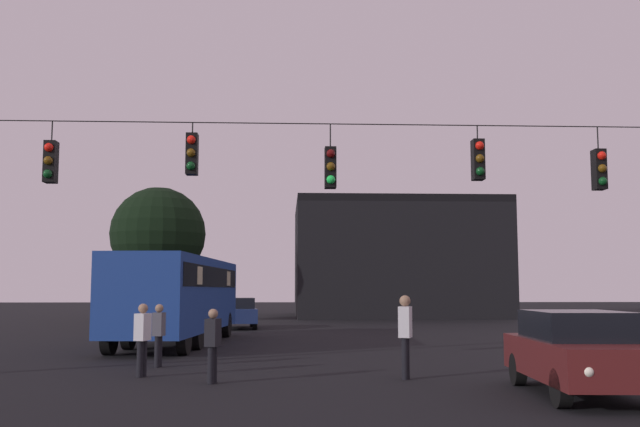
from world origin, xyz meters
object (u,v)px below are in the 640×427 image
(pedestrian_near_bus, at_px, (159,332))
(tree_left_silhouette, at_px, (158,234))
(city_bus, at_px, (179,291))
(car_far_left, at_px, (238,312))
(pedestrian_crossing_right, at_px, (405,331))
(pedestrian_crossing_center, at_px, (213,342))
(car_near_right, at_px, (579,351))
(pedestrian_crossing_left, at_px, (142,336))

(pedestrian_near_bus, relative_size, tree_left_silhouette, 0.19)
(city_bus, bearing_deg, car_far_left, 82.45)
(tree_left_silhouette, bearing_deg, pedestrian_crossing_right, -70.05)
(pedestrian_crossing_center, bearing_deg, pedestrian_crossing_right, 7.24)
(pedestrian_crossing_center, distance_m, tree_left_silhouette, 30.09)
(city_bus, relative_size, pedestrian_crossing_right, 6.22)
(pedestrian_near_bus, bearing_deg, tree_left_silhouette, 100.14)
(city_bus, distance_m, car_near_right, 15.73)
(pedestrian_crossing_center, distance_m, pedestrian_near_bus, 3.62)
(car_far_left, height_order, pedestrian_crossing_right, pedestrian_crossing_right)
(car_far_left, bearing_deg, tree_left_silhouette, 124.44)
(pedestrian_crossing_left, distance_m, pedestrian_crossing_right, 5.79)
(tree_left_silhouette, bearing_deg, city_bus, -77.72)
(car_near_right, relative_size, car_far_left, 1.00)
(car_far_left, xyz_separation_m, pedestrian_crossing_left, (-0.77, -20.05, 0.11))
(car_far_left, relative_size, pedestrian_near_bus, 2.87)
(city_bus, bearing_deg, pedestrian_near_bus, -85.20)
(pedestrian_near_bus, height_order, tree_left_silhouette, tree_left_silhouette)
(car_near_right, height_order, pedestrian_crossing_center, same)
(pedestrian_crossing_right, bearing_deg, pedestrian_near_bus, 154.81)
(city_bus, height_order, pedestrian_crossing_right, city_bus)
(pedestrian_crossing_center, bearing_deg, city_bus, 102.05)
(car_near_right, relative_size, pedestrian_crossing_center, 2.92)
(car_near_right, bearing_deg, pedestrian_crossing_left, 159.44)
(car_far_left, relative_size, pedestrian_crossing_center, 2.93)
(pedestrian_crossing_center, relative_size, pedestrian_near_bus, 0.98)
(pedestrian_crossing_left, bearing_deg, city_bus, 93.75)
(car_far_left, xyz_separation_m, pedestrian_crossing_center, (0.90, -21.23, 0.05))
(pedestrian_crossing_right, distance_m, pedestrian_near_bus, 6.35)
(car_near_right, height_order, tree_left_silhouette, tree_left_silhouette)
(pedestrian_near_bus, distance_m, tree_left_silhouette, 26.64)
(tree_left_silhouette, bearing_deg, pedestrian_crossing_center, -77.80)
(pedestrian_near_bus, bearing_deg, pedestrian_crossing_left, -90.13)
(car_near_right, height_order, pedestrian_crossing_right, pedestrian_crossing_right)
(car_far_left, distance_m, pedestrian_near_bus, 18.03)
(pedestrian_near_bus, bearing_deg, car_far_left, 87.58)
(pedestrian_crossing_right, bearing_deg, pedestrian_crossing_center, -172.76)
(city_bus, xyz_separation_m, pedestrian_crossing_left, (0.63, -9.55, -0.96))
(pedestrian_crossing_left, bearing_deg, pedestrian_crossing_center, -35.42)
(pedestrian_crossing_left, distance_m, pedestrian_crossing_center, 2.05)
(city_bus, height_order, pedestrian_crossing_left, city_bus)
(pedestrian_crossing_right, bearing_deg, city_bus, 121.96)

